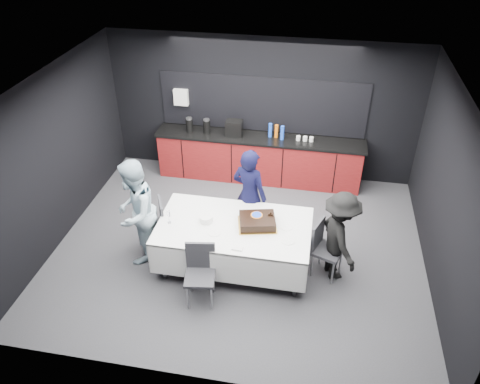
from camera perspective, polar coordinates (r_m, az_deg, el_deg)
name	(u,v)px	position (r m, az deg, el deg)	size (l,w,h in m)	color
ground	(239,247)	(7.88, -0.13, -6.73)	(6.00, 6.00, 0.00)	#3F3F44
room_shell	(239,150)	(6.81, -0.15, 5.17)	(6.04, 5.04, 2.82)	white
kitchenette	(258,154)	(9.36, 2.24, 4.61)	(4.10, 0.64, 2.05)	maroon
party_table	(234,232)	(7.16, -0.72, -4.92)	(2.32, 1.32, 0.78)	#99999E
cake_assembly	(257,221)	(7.04, 2.13, -3.59)	(0.66, 0.58, 0.18)	gold
plate_stack	(206,219)	(7.14, -4.16, -3.27)	(0.20, 0.20, 0.10)	white
loose_plate_near	(214,233)	(6.94, -3.15, -4.96)	(0.20, 0.20, 0.01)	white
loose_plate_right_a	(286,227)	(7.06, 5.69, -4.30)	(0.18, 0.18, 0.01)	white
loose_plate_right_b	(288,240)	(6.83, 5.84, -5.87)	(0.22, 0.22, 0.01)	white
loose_plate_far	(248,210)	(7.37, 0.93, -2.25)	(0.19, 0.19, 0.01)	white
fork_pile	(237,248)	(6.65, -0.31, -6.87)	(0.15, 0.09, 0.02)	white
champagne_flute	(168,214)	(7.11, -8.72, -2.70)	(0.06, 0.06, 0.22)	white
chair_left	(156,222)	(7.65, -10.25, -3.65)	(0.56, 0.56, 0.92)	#2D2E32
chair_right	(324,245)	(7.21, 10.15, -6.35)	(0.54, 0.54, 0.92)	#2D2E32
chair_near	(200,269)	(6.74, -4.87, -9.34)	(0.48, 0.48, 0.92)	#2D2E32
person_center	(249,195)	(7.61, 1.17, -0.43)	(0.61, 0.40, 1.68)	black
person_left	(135,212)	(7.35, -12.66, -2.43)	(0.85, 0.66, 1.75)	#9DB8C5
person_right	(339,236)	(7.08, 12.01, -5.31)	(0.96, 0.55, 1.48)	black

